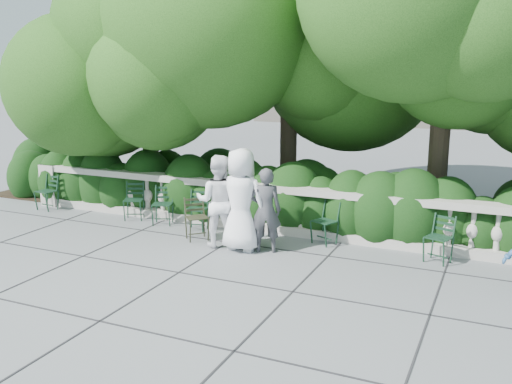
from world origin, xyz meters
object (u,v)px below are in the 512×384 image
at_px(chair_e, 319,245).
at_px(person_businessman, 241,200).
at_px(chair_d, 195,232).
at_px(chair_a, 43,211).
at_px(chair_f, 433,264).
at_px(chair_weathered, 199,242).
at_px(person_woman_grey, 266,210).
at_px(chair_b, 133,221).
at_px(chair_c, 161,226).
at_px(person_casual_man, 218,201).

height_order(chair_e, person_businessman, person_businessman).
bearing_deg(person_businessman, chair_d, -21.71).
distance_m(chair_a, chair_f, 8.83).
bearing_deg(person_businessman, chair_weathered, -3.52).
bearing_deg(person_businessman, chair_a, -3.69).
distance_m(chair_e, person_woman_grey, 1.34).
height_order(chair_a, person_businessman, person_businessman).
relative_size(chair_a, chair_e, 1.00).
relative_size(chair_b, person_woman_grey, 0.54).
relative_size(chair_d, chair_f, 1.00).
bearing_deg(chair_f, chair_d, -162.03).
bearing_deg(person_woman_grey, chair_a, -28.19).
relative_size(chair_c, person_casual_man, 0.48).
height_order(chair_a, chair_e, same).
bearing_deg(chair_weathered, person_woman_grey, -45.86).
bearing_deg(person_casual_man, chair_d, -50.86).
xyz_separation_m(chair_d, chair_e, (2.60, 0.19, 0.00)).
xyz_separation_m(chair_d, person_businessman, (1.37, -0.64, 0.95)).
height_order(chair_c, chair_f, same).
height_order(chair_d, chair_f, same).
relative_size(chair_e, person_woman_grey, 0.54).
xyz_separation_m(chair_f, person_casual_man, (-3.84, -0.59, 0.87)).
xyz_separation_m(chair_d, person_woman_grey, (1.82, -0.56, 0.78)).
height_order(chair_d, person_casual_man, person_casual_man).
bearing_deg(chair_b, chair_f, -25.29).
bearing_deg(chair_e, person_woman_grey, -112.31).
bearing_deg(person_woman_grey, chair_d, -39.55).
distance_m(chair_a, chair_weathered, 4.55).
bearing_deg(chair_c, person_casual_man, -41.04).
bearing_deg(chair_c, chair_d, -25.38).
bearing_deg(chair_f, person_businessman, -151.23).
height_order(chair_e, person_casual_man, person_casual_man).
relative_size(chair_e, person_casual_man, 0.48).
xyz_separation_m(chair_b, chair_c, (0.78, -0.08, 0.00)).
height_order(chair_d, chair_e, same).
bearing_deg(chair_d, person_businessman, -34.82).
bearing_deg(chair_weathered, person_businessman, -51.38).
bearing_deg(chair_c, chair_e, -17.71).
height_order(chair_b, chair_f, same).
relative_size(chair_b, chair_f, 1.00).
height_order(chair_f, chair_weathered, same).
relative_size(chair_a, person_woman_grey, 0.54).
relative_size(chair_d, chair_e, 1.00).
distance_m(chair_weathered, person_casual_man, 0.99).
relative_size(chair_c, chair_weathered, 1.00).
height_order(chair_c, person_woman_grey, person_woman_grey).
height_order(chair_f, person_businessman, person_businessman).
height_order(chair_weathered, person_casual_man, person_casual_man).
distance_m(chair_a, chair_e, 6.71).
relative_size(chair_a, chair_b, 1.00).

